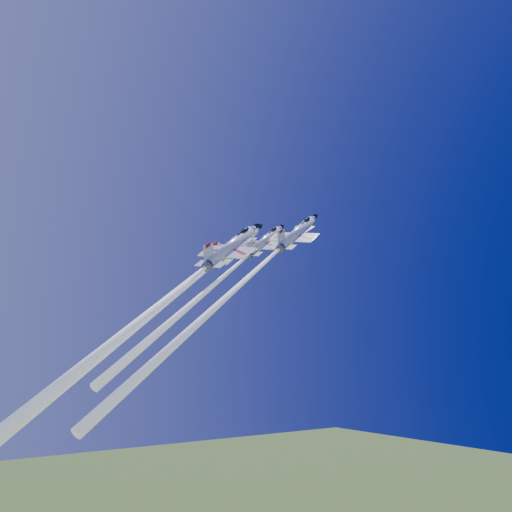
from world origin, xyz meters
TOP-DOWN VIEW (x-y plane):
  - jet_lead at (-10.34, -1.03)m, footprint 38.62×16.49m
  - jet_left at (-20.53, 1.09)m, footprint 52.39×22.25m
  - jet_right at (-13.22, -12.13)m, footprint 44.02×18.68m
  - jet_slot at (-21.74, -5.03)m, footprint 44.17×19.03m

SIDE VIEW (x-z plane):
  - jet_left at x=-20.53m, z-range 45.97..96.54m
  - jet_slot at x=-21.74m, z-range 51.74..93.64m
  - jet_right at x=-13.22m, z-range 52.89..95.42m
  - jet_lead at x=-10.34m, z-range 57.77..94.79m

